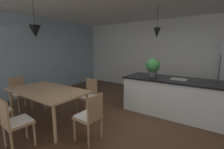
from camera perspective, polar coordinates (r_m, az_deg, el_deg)
ground_plane at (r=3.50m, az=9.61°, el=-18.87°), size 10.00×8.40×0.04m
wall_back_kitchen at (r=6.20m, az=22.93°, el=6.32°), size 10.00×0.12×2.70m
window_wall_left_glazing at (r=6.02m, az=-27.82°, el=5.87°), size 0.06×8.40×2.70m
dining_table at (r=3.70m, az=-22.81°, el=-6.20°), size 1.77×0.97×0.75m
chair_window_end at (r=4.83m, az=-30.83°, el=-5.68°), size 0.41×0.41×0.87m
chair_near_right at (r=3.07m, az=-32.29°, el=-14.38°), size 0.44×0.44×0.87m
chair_kitchen_end at (r=2.85m, az=-8.17°, el=-14.74°), size 0.40×0.40×0.87m
chair_far_right at (r=3.98m, az=-8.88°, el=-7.49°), size 0.43×0.43×0.87m
kitchen_island at (r=4.18m, az=21.14°, el=-7.39°), size 2.33×0.92×0.91m
pendant_over_table at (r=3.66m, az=-26.49°, el=14.09°), size 0.23×0.23×0.83m
pendant_over_island_main at (r=4.14m, az=16.23°, el=14.51°), size 0.17×0.17×0.81m
potted_plant_on_island at (r=4.17m, az=14.87°, el=2.90°), size 0.35×0.35×0.48m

